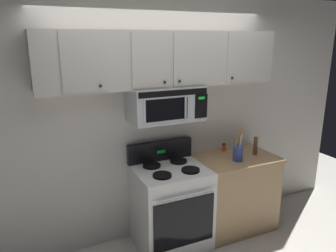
{
  "coord_description": "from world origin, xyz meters",
  "views": [
    {
      "loc": [
        -1.33,
        -2.42,
        2.22
      ],
      "look_at": [
        0.0,
        0.49,
        1.35
      ],
      "focal_mm": 34.31,
      "sensor_mm": 36.0,
      "label": 1
    }
  ],
  "objects": [
    {
      "name": "salt_shaker",
      "position": [
        0.9,
        0.48,
        0.95
      ],
      "size": [
        0.04,
        0.04,
        0.1
      ],
      "color": "white",
      "rests_on": "counter_segment"
    },
    {
      "name": "utensil_crock_blue",
      "position": [
        0.78,
        0.32,
        1.0
      ],
      "size": [
        0.11,
        0.11,
        0.39
      ],
      "color": "#384C9E",
      "rests_on": "counter_segment"
    },
    {
      "name": "over_range_microwave",
      "position": [
        -0.0,
        0.54,
        1.58
      ],
      "size": [
        0.76,
        0.43,
        0.35
      ],
      "color": "#B7BABF"
    },
    {
      "name": "stove_range",
      "position": [
        0.0,
        0.42,
        0.47
      ],
      "size": [
        0.76,
        0.69,
        1.12
      ],
      "color": "white",
      "rests_on": "ground_plane"
    },
    {
      "name": "pepper_mill",
      "position": [
        1.1,
        0.41,
        1.01
      ],
      "size": [
        0.05,
        0.05,
        0.21
      ],
      "primitive_type": "cylinder",
      "color": "brown",
      "rests_on": "counter_segment"
    },
    {
      "name": "spice_jar",
      "position": [
        0.82,
        0.66,
        0.95
      ],
      "size": [
        0.05,
        0.05,
        0.1
      ],
      "color": "#C64C19",
      "rests_on": "counter_segment"
    },
    {
      "name": "counter_segment",
      "position": [
        0.84,
        0.43,
        0.45
      ],
      "size": [
        0.93,
        0.65,
        0.9
      ],
      "color": "tan",
      "rests_on": "ground_plane"
    },
    {
      "name": "back_wall",
      "position": [
        0.0,
        0.79,
        1.35
      ],
      "size": [
        5.2,
        0.1,
        2.7
      ],
      "primitive_type": "cube",
      "color": "silver",
      "rests_on": "ground_plane"
    },
    {
      "name": "upper_cabinets",
      "position": [
        -0.0,
        0.57,
        2.02
      ],
      "size": [
        2.5,
        0.36,
        0.55
      ],
      "color": "#BCB7AD"
    }
  ]
}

